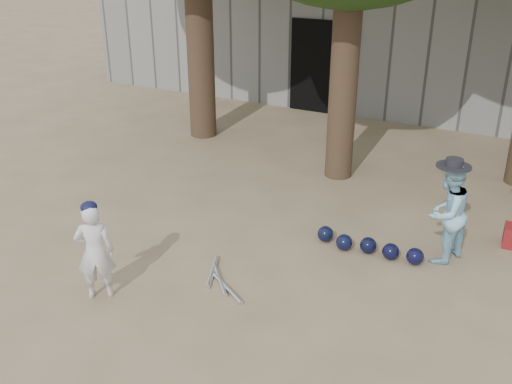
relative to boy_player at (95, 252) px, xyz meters
The scene contains 6 objects.
ground 1.14m from the boy_player, 49.17° to the left, with size 70.00×70.00×0.00m, color #937C5E.
boy_player is the anchor object (origin of this frame).
spectator_blue 4.47m from the boy_player, 38.87° to the left, with size 0.67×0.52×1.38m, color #98D2EB.
back_building 11.12m from the boy_player, 86.75° to the left, with size 16.00×5.24×3.00m.
helmet_row 3.61m from the boy_player, 44.17° to the left, with size 1.51×0.34×0.23m.
bat_pile 1.58m from the boy_player, 39.77° to the left, with size 0.84×0.80×0.06m.
Camera 1 is at (3.75, -4.97, 4.03)m, focal length 40.00 mm.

